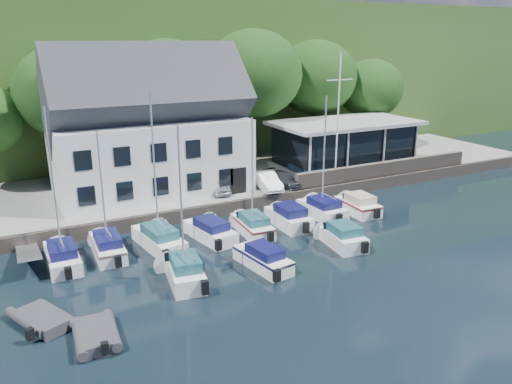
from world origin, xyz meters
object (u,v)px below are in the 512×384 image
at_px(boat_r1_3, 210,229).
at_px(boat_r2_2, 263,256).
at_px(car_white, 267,181).
at_px(boat_r1_1, 102,188).
at_px(boat_r2_1, 181,198).
at_px(boat_r1_0, 55,195).
at_px(car_dgrey, 283,179).
at_px(boat_r1_2, 155,178).
at_px(boat_r1_6, 324,158).
at_px(car_blue, 310,169).
at_px(boat_r1_4, 252,173).
at_px(dinghy_1, 96,333).
at_px(harbor_building, 149,134).
at_px(boat_r1_7, 358,203).
at_px(dinghy_0, 43,317).
at_px(boat_r2_3, 342,234).
at_px(club_pavilion, 344,143).
at_px(flagpole, 338,119).
at_px(boat_r1_5, 289,215).
at_px(car_silver, 217,186).

bearing_deg(boat_r1_3, boat_r2_2, -88.59).
xyz_separation_m(car_white, boat_r1_1, (-13.23, -4.59, 2.50)).
bearing_deg(boat_r2_1, boat_r1_0, 145.64).
height_order(car_dgrey, boat_r1_2, boat_r1_2).
bearing_deg(boat_r1_6, car_blue, 61.31).
relative_size(boat_r1_4, dinghy_1, 2.65).
xyz_separation_m(harbor_building, boat_r2_1, (-2.39, -13.93, -0.73)).
bearing_deg(boat_r1_7, car_white, 133.24).
distance_m(boat_r2_1, dinghy_0, 8.27).
distance_m(boat_r1_4, dinghy_1, 14.41).
xyz_separation_m(harbor_building, boat_r1_7, (12.64, -9.41, -4.63)).
bearing_deg(boat_r1_2, boat_r2_3, -33.30).
bearing_deg(car_dgrey, club_pavilion, 8.16).
height_order(boat_r1_3, boat_r2_2, boat_r1_3).
xyz_separation_m(harbor_building, car_white, (7.98, -3.96, -3.69)).
relative_size(car_white, flagpole, 0.39).
bearing_deg(club_pavilion, harbor_building, 178.41).
relative_size(club_pavilion, boat_r1_3, 2.19).
bearing_deg(boat_r2_1, boat_r2_2, 4.22).
xyz_separation_m(club_pavilion, boat_r2_2, (-15.91, -13.78, -2.38)).
relative_size(car_white, boat_r1_6, 0.47).
bearing_deg(club_pavilion, boat_r1_5, -141.75).
bearing_deg(boat_r1_4, boat_r1_7, 3.73).
xyz_separation_m(boat_r1_2, boat_r1_5, (8.97, -0.44, -3.70)).
bearing_deg(boat_r2_3, club_pavilion, 59.36).
bearing_deg(boat_r2_3, harbor_building, 126.42).
bearing_deg(boat_r1_3, car_blue, 18.64).
bearing_deg(harbor_building, car_silver, -36.80).
xyz_separation_m(car_silver, boat_r1_0, (-11.94, -5.78, 2.62)).
bearing_deg(boat_r1_7, boat_r2_1, -160.50).
xyz_separation_m(car_white, dinghy_1, (-15.53, -13.32, -1.30)).
bearing_deg(boat_r1_6, car_white, 108.35).
height_order(car_silver, flagpole, flagpole).
bearing_deg(boat_r1_6, flagpole, 42.88).
bearing_deg(boat_r2_1, boat_r1_7, 25.43).
bearing_deg(boat_r1_1, dinghy_0, -120.82).
distance_m(club_pavilion, boat_r1_5, 14.54).
bearing_deg(club_pavilion, boat_r2_3, -127.20).
distance_m(flagpole, boat_r1_3, 14.96).
bearing_deg(dinghy_0, boat_r2_3, -20.54).
xyz_separation_m(club_pavilion, boat_r2_3, (-10.08, -13.29, -2.33)).
relative_size(harbor_building, club_pavilion, 1.09).
distance_m(club_pavilion, boat_r2_3, 16.84).
relative_size(car_blue, dinghy_0, 1.25).
distance_m(boat_r1_0, boat_r1_1, 2.59).
relative_size(boat_r1_4, boat_r1_7, 1.55).
xyz_separation_m(dinghy_0, dinghy_1, (1.87, -2.34, -0.01)).
bearing_deg(dinghy_0, boat_r1_1, 32.57).
height_order(harbor_building, boat_r1_1, harbor_building).
xyz_separation_m(boat_r2_2, dinghy_0, (-11.50, -0.66, -0.30)).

